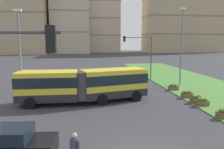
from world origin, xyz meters
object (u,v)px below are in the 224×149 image
traffic_light_far_right (142,50)px  apartment_tower_west (24,5)px  streetlight_median (181,44)px  apartment_tower_east (201,1)px  streetlight_left (20,53)px  car_black_sedan (8,144)px  flower_planter_4 (187,94)px  apartment_tower_eastcentre (165,17)px  apartment_tower_westcentre (70,3)px  articulated_bus (84,85)px  flower_planter_3 (196,99)px  pedestrian_crossing (75,149)px  car_maroon_sedan (61,78)px  flower_planter_2 (202,102)px  flower_planter_5 (173,87)px  apartment_tower_centre (101,12)px

traffic_light_far_right → apartment_tower_west: (-35.43, 76.12, 17.57)m
streetlight_median → apartment_tower_east: (48.78, 87.87, 21.56)m
streetlight_left → car_black_sedan: bearing=-78.9°
flower_planter_4 → apartment_tower_eastcentre: bearing=71.6°
car_black_sedan → apartment_tower_westcentre: (-3.07, 100.83, 23.24)m
articulated_bus → flower_planter_3: 10.36m
car_black_sedan → apartment_tower_east: bearing=58.2°
traffic_light_far_right → apartment_tower_east: bearing=57.6°
pedestrian_crossing → streetlight_median: 21.90m
streetlight_left → apartment_tower_westcentre: size_ratio=0.17×
car_black_sedan → flower_planter_4: (13.77, 10.05, -0.33)m
apartment_tower_eastcentre → apartment_tower_east: (19.92, 1.70, 8.96)m
streetlight_left → streetlight_median: size_ratio=0.86×
car_black_sedan → streetlight_left: size_ratio=0.54×
car_maroon_sedan → flower_planter_3: size_ratio=4.04×
apartment_tower_westcentre → apartment_tower_eastcentre: (47.59, 1.48, -6.11)m
car_black_sedan → pedestrian_crossing: bearing=-22.9°
car_maroon_sedan → flower_planter_4: car_maroon_sedan is taller
car_black_sedan → flower_planter_4: bearing=36.1°
flower_planter_3 → streetlight_median: (1.90, 7.95, 4.86)m
streetlight_median → apartment_tower_west: bearing=115.7°
car_black_sedan → flower_planter_3: bearing=30.7°
flower_planter_2 → apartment_tower_east: 112.43m
apartment_tower_west → streetlight_left: bearing=-76.2°
car_maroon_sedan → pedestrian_crossing: pedestrian_crossing is taller
articulated_bus → flower_planter_2: bearing=-14.3°
car_maroon_sedan → flower_planter_3: car_maroon_sedan is taller
apartment_tower_west → apartment_tower_westcentre: size_ratio=0.91×
flower_planter_3 → apartment_tower_eastcentre: 100.55m
traffic_light_far_right → flower_planter_3: bearing=-82.1°
traffic_light_far_right → apartment_tower_eastcentre: 88.41m
flower_planter_5 → streetlight_left: 16.67m
flower_planter_3 → flower_planter_5: size_ratio=1.00×
flower_planter_4 → apartment_tower_westcentre: (-16.84, 90.78, 23.57)m
apartment_tower_east → pedestrian_crossing: bearing=-120.2°
streetlight_median → apartment_tower_westcentre: 88.73m
flower_planter_2 → apartment_tower_eastcentre: (30.75, 95.12, 17.46)m
streetlight_median → apartment_tower_westcentre: size_ratio=0.20×
flower_planter_3 → apartment_tower_eastcentre: apartment_tower_eastcentre is taller
flower_planter_2 → flower_planter_4: bearing=90.0°
apartment_tower_westcentre → apartment_tower_eastcentre: 48.01m
streetlight_left → car_maroon_sedan: bearing=75.8°
apartment_tower_centre → flower_planter_2: bearing=-89.4°
articulated_bus → pedestrian_crossing: size_ratio=6.83×
apartment_tower_westcentre → apartment_tower_centre: bearing=36.3°
traffic_light_far_right → streetlight_left: streetlight_left is taller
articulated_bus → flower_planter_4: (10.16, 0.28, -1.23)m
flower_planter_2 → pedestrian_crossing: bearing=-141.0°
streetlight_left → apartment_tower_centre: bearing=81.8°
car_black_sedan → apartment_tower_west: bearing=103.5°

